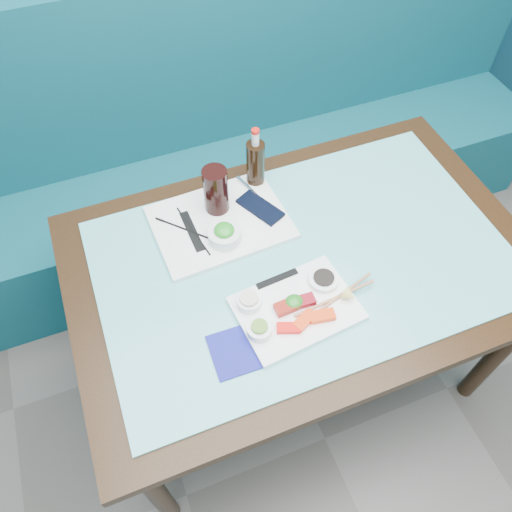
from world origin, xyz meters
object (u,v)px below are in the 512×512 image
object	(u,v)px
dining_table	(301,275)
seaweed_bowl	(225,235)
serving_tray	(220,222)
cola_bottle_body	(255,165)
booth_bench	(221,168)
cola_glass	(216,190)
sashimi_plate	(297,308)
blue_napkin	(237,351)

from	to	relation	value
dining_table	seaweed_bowl	xyz separation A→B (m)	(-0.20, 0.14, 0.13)
serving_tray	cola_bottle_body	world-z (taller)	cola_bottle_body
seaweed_bowl	cola_bottle_body	size ratio (longest dim) A/B	0.59
booth_bench	cola_glass	bearing A→B (deg)	-107.66
serving_tray	cola_bottle_body	xyz separation A→B (m)	(0.17, 0.12, 0.08)
sashimi_plate	blue_napkin	xyz separation A→B (m)	(-0.20, -0.06, -0.01)
booth_bench	cola_glass	xyz separation A→B (m)	(-0.18, -0.57, 0.48)
booth_bench	blue_napkin	size ratio (longest dim) A/B	21.95
booth_bench	sashimi_plate	xyz separation A→B (m)	(-0.09, -1.00, 0.39)
seaweed_bowl	serving_tray	bearing A→B (deg)	82.41
cola_bottle_body	booth_bench	bearing A→B (deg)	87.30
dining_table	serving_tray	distance (m)	0.30
cola_glass	blue_napkin	distance (m)	0.51
cola_glass	cola_bottle_body	size ratio (longest dim) A/B	0.93
sashimi_plate	seaweed_bowl	distance (m)	0.32
sashimi_plate	seaweed_bowl	bearing A→B (deg)	104.20
cola_glass	serving_tray	bearing A→B (deg)	-100.30
sashimi_plate	cola_glass	bearing A→B (deg)	95.91
booth_bench	serving_tray	xyz separation A→B (m)	(-0.19, -0.62, 0.39)
seaweed_bowl	cola_bottle_body	bearing A→B (deg)	48.33
booth_bench	serving_tray	bearing A→B (deg)	-107.03
serving_tray	blue_napkin	size ratio (longest dim) A/B	3.01
booth_bench	sashimi_plate	size ratio (longest dim) A/B	9.20
booth_bench	cola_bottle_body	world-z (taller)	booth_bench
serving_tray	seaweed_bowl	world-z (taller)	seaweed_bowl
booth_bench	cola_glass	world-z (taller)	booth_bench
dining_table	blue_napkin	bearing A→B (deg)	-143.61
blue_napkin	cola_bottle_body	bearing A→B (deg)	64.22
dining_table	serving_tray	world-z (taller)	serving_tray
serving_tray	cola_glass	bearing A→B (deg)	76.87
sashimi_plate	blue_napkin	world-z (taller)	sashimi_plate
cola_bottle_body	blue_napkin	world-z (taller)	cola_bottle_body
dining_table	serving_tray	size ratio (longest dim) A/B	3.40
dining_table	cola_glass	distance (m)	0.38
sashimi_plate	dining_table	bearing A→B (deg)	53.52
blue_napkin	serving_tray	bearing A→B (deg)	76.86
serving_tray	cola_glass	world-z (taller)	cola_glass
serving_tray	seaweed_bowl	size ratio (longest dim) A/B	4.07
cola_bottle_body	serving_tray	bearing A→B (deg)	-143.38
serving_tray	blue_napkin	world-z (taller)	serving_tray
dining_table	serving_tray	xyz separation A→B (m)	(-0.19, 0.22, 0.10)
booth_bench	cola_glass	distance (m)	0.77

